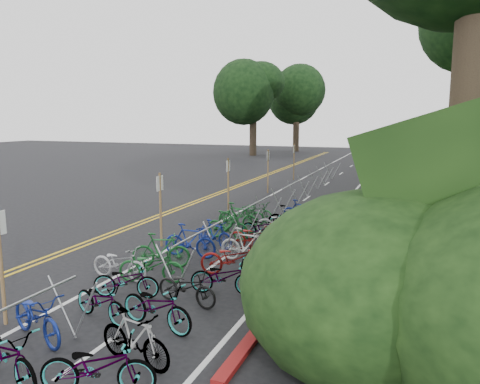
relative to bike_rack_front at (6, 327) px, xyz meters
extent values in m
plane|color=black|center=(-2.42, 3.04, -0.93)|extent=(120.00, 120.00, 0.00)
cube|color=gold|center=(-4.57, 13.04, -0.93)|extent=(0.12, 80.00, 0.01)
cube|color=gold|center=(-4.27, 13.04, -0.93)|extent=(0.12, 80.00, 0.01)
cube|color=silver|center=(-1.42, 13.04, -0.93)|extent=(0.12, 80.00, 0.01)
cube|color=silver|center=(2.78, 13.04, -0.93)|extent=(0.12, 80.00, 0.01)
cube|color=silver|center=(0.68, 1.04, -0.93)|extent=(0.10, 1.60, 0.01)
cube|color=silver|center=(0.68, 7.04, -0.93)|extent=(0.10, 1.60, 0.01)
cube|color=silver|center=(0.68, 13.04, -0.93)|extent=(0.10, 1.60, 0.01)
cube|color=silver|center=(0.68, 19.04, -0.93)|extent=(0.10, 1.60, 0.01)
cube|color=silver|center=(0.68, 25.04, -0.93)|extent=(0.10, 1.60, 0.01)
cube|color=silver|center=(0.68, 31.04, -0.93)|extent=(0.10, 1.60, 0.01)
cube|color=silver|center=(0.68, 37.04, -0.93)|extent=(0.10, 1.60, 0.01)
cube|color=maroon|center=(3.28, 15.04, -0.88)|extent=(0.25, 28.00, 0.10)
cube|color=#382819|center=(3.98, 25.04, -0.85)|extent=(1.40, 44.00, 0.16)
ellipsoid|color=#284C19|center=(4.78, 6.04, 0.11)|extent=(2.00, 2.80, 1.60)
ellipsoid|color=#284C19|center=(5.58, 11.04, 0.62)|extent=(2.60, 3.64, 2.08)
ellipsoid|color=#284C19|center=(6.78, 17.04, 1.06)|extent=(2.20, 3.08, 1.76)
ellipsoid|color=#284C19|center=(5.38, 23.04, 0.63)|extent=(3.00, 4.20, 2.40)
ellipsoid|color=#284C19|center=(6.08, 29.04, 0.79)|extent=(2.40, 3.36, 1.92)
ellipsoid|color=#284C19|center=(7.38, 33.04, 1.48)|extent=(2.80, 3.92, 2.24)
ellipsoid|color=#284C19|center=(4.58, 9.04, -0.03)|extent=(1.80, 2.52, 1.44)
ellipsoid|color=#284C19|center=(7.58, 21.04, 1.67)|extent=(3.20, 4.48, 2.56)
ellipsoid|color=black|center=(5.58, 3.54, 0.28)|extent=(5.28, 6.16, 3.52)
cylinder|color=#2D2319|center=(7.08, 6.04, 3.02)|extent=(0.79, 0.79, 5.51)
cylinder|color=#2D2319|center=(-11.42, 45.04, 1.82)|extent=(0.79, 0.79, 5.51)
ellipsoid|color=black|center=(-11.42, 45.04, 6.84)|extent=(7.53, 7.53, 7.16)
cylinder|color=#2D2319|center=(-8.42, 53.04, 1.61)|extent=(0.77, 0.77, 5.08)
ellipsoid|color=black|center=(-8.42, 53.04, 6.13)|extent=(6.59, 6.59, 6.26)
cylinder|color=#949699|center=(0.00, 0.00, 0.32)|extent=(0.05, 3.35, 0.05)
cylinder|color=#949699|center=(-0.28, 1.57, -0.31)|extent=(0.63, 0.04, 1.23)
cylinder|color=#949699|center=(0.28, 1.57, -0.31)|extent=(0.63, 0.04, 1.23)
cylinder|color=#949699|center=(0.58, 6.04, 0.22)|extent=(0.05, 3.00, 0.05)
cylinder|color=#949699|center=(0.30, 4.64, -0.36)|extent=(0.58, 0.04, 1.13)
cylinder|color=#949699|center=(0.86, 4.64, -0.36)|extent=(0.58, 0.04, 1.13)
cylinder|color=#949699|center=(0.30, 7.44, -0.36)|extent=(0.58, 0.04, 1.13)
cylinder|color=#949699|center=(0.86, 7.44, -0.36)|extent=(0.58, 0.04, 1.13)
cylinder|color=#949699|center=(0.58, 11.04, 0.22)|extent=(0.05, 3.00, 0.05)
cylinder|color=#949699|center=(0.30, 9.64, -0.36)|extent=(0.58, 0.04, 1.13)
cylinder|color=#949699|center=(0.86, 9.64, -0.36)|extent=(0.58, 0.04, 1.13)
cylinder|color=#949699|center=(0.30, 12.44, -0.36)|extent=(0.58, 0.04, 1.13)
cylinder|color=#949699|center=(0.86, 12.44, -0.36)|extent=(0.58, 0.04, 1.13)
cylinder|color=#949699|center=(0.58, 16.04, 0.22)|extent=(0.05, 3.00, 0.05)
cylinder|color=#949699|center=(0.30, 14.64, -0.36)|extent=(0.58, 0.04, 1.13)
cylinder|color=#949699|center=(0.86, 14.64, -0.36)|extent=(0.58, 0.04, 1.13)
cylinder|color=#949699|center=(0.30, 17.44, -0.36)|extent=(0.58, 0.04, 1.13)
cylinder|color=#949699|center=(0.86, 17.44, -0.36)|extent=(0.58, 0.04, 1.13)
cylinder|color=#949699|center=(0.58, 21.04, 0.22)|extent=(0.05, 3.00, 0.05)
cylinder|color=#949699|center=(0.30, 19.64, -0.36)|extent=(0.58, 0.04, 1.13)
cylinder|color=#949699|center=(0.86, 19.64, -0.36)|extent=(0.58, 0.04, 1.13)
cylinder|color=#949699|center=(0.30, 22.44, -0.36)|extent=(0.58, 0.04, 1.13)
cylinder|color=#949699|center=(0.86, 22.44, -0.36)|extent=(0.58, 0.04, 1.13)
cylinder|color=#949699|center=(0.58, 26.04, 0.22)|extent=(0.05, 3.00, 0.05)
cylinder|color=#949699|center=(0.30, 24.64, -0.36)|extent=(0.58, 0.04, 1.13)
cylinder|color=#949699|center=(0.86, 24.64, -0.36)|extent=(0.58, 0.04, 1.13)
cylinder|color=#949699|center=(0.30, 27.44, -0.36)|extent=(0.58, 0.04, 1.13)
cylinder|color=#949699|center=(0.86, 27.44, -0.36)|extent=(0.58, 0.04, 1.13)
cylinder|color=brown|center=(-1.82, 1.59, 0.33)|extent=(0.08, 0.08, 2.52)
cylinder|color=brown|center=(-1.82, 8.04, 0.32)|extent=(0.08, 0.08, 2.50)
cube|color=silver|center=(-1.82, 8.04, 1.22)|extent=(0.02, 0.40, 0.50)
cylinder|color=brown|center=(-1.82, 14.04, 0.32)|extent=(0.08, 0.08, 2.50)
cube|color=silver|center=(-1.82, 14.04, 1.22)|extent=(0.02, 0.40, 0.50)
cylinder|color=brown|center=(-1.82, 20.04, 0.32)|extent=(0.08, 0.08, 2.50)
cube|color=silver|center=(-1.82, 20.04, 1.22)|extent=(0.02, 0.40, 0.50)
cylinder|color=brown|center=(-1.82, 26.04, 0.32)|extent=(0.08, 0.08, 2.50)
cube|color=silver|center=(-1.82, 26.04, 1.22)|extent=(0.02, 0.40, 0.50)
imported|color=#9E9EA3|center=(-1.20, 4.78, -0.48)|extent=(0.70, 1.77, 0.91)
imported|color=slate|center=(0.02, -0.07, -0.44)|extent=(1.17, 1.98, 0.98)
imported|color=slate|center=(1.64, 0.18, -0.45)|extent=(1.20, 1.95, 0.97)
imported|color=navy|center=(-0.65, 1.29, -0.44)|extent=(1.28, 1.97, 0.98)
imported|color=slate|center=(1.66, 1.16, -0.44)|extent=(0.82, 1.71, 0.99)
imported|color=slate|center=(-0.05, 2.48, -0.50)|extent=(1.02, 1.74, 0.86)
imported|color=slate|center=(1.28, 2.54, -0.44)|extent=(1.03, 1.95, 0.97)
imported|color=slate|center=(-0.29, 3.76, -0.50)|extent=(0.96, 1.72, 0.86)
imported|color=black|center=(1.27, 3.89, -0.50)|extent=(0.84, 1.71, 0.86)
imported|color=#144C1E|center=(-0.27, 4.87, -0.47)|extent=(1.04, 1.86, 0.92)
imported|color=slate|center=(1.83, 4.79, -0.49)|extent=(0.88, 1.77, 0.89)
imported|color=#144C1E|center=(-0.66, 6.05, -0.42)|extent=(0.98, 1.77, 1.02)
imported|color=maroon|center=(1.56, 6.11, -0.44)|extent=(0.92, 1.94, 0.98)
imported|color=navy|center=(-0.34, 7.26, -0.40)|extent=(0.50, 1.75, 1.05)
imported|color=beige|center=(1.47, 7.40, -0.41)|extent=(0.65, 1.76, 1.03)
imported|color=navy|center=(-0.08, 8.54, -0.47)|extent=(0.93, 1.60, 0.93)
imported|color=maroon|center=(1.32, 8.54, -0.45)|extent=(0.79, 1.86, 0.95)
imported|color=#144C1E|center=(-0.06, 9.67, -0.42)|extent=(0.74, 1.74, 1.01)
imported|color=slate|center=(1.20, 9.87, -0.46)|extent=(1.02, 1.88, 0.94)
imported|color=#144C1E|center=(-0.16, 10.91, -0.38)|extent=(0.92, 1.90, 1.10)
imported|color=#9E9EA3|center=(1.60, 10.82, -0.44)|extent=(0.97, 1.94, 0.97)
imported|color=#144C1E|center=(-0.30, 11.93, -0.48)|extent=(0.74, 1.76, 0.90)
imported|color=slate|center=(1.64, 11.73, -0.44)|extent=(0.62, 1.67, 0.98)
imported|color=#144C1E|center=(-0.02, 12.83, -0.51)|extent=(1.08, 1.69, 0.84)
imported|color=navy|center=(1.78, 13.04, -0.44)|extent=(0.84, 1.69, 0.98)
camera|label=1|loc=(6.09, -5.34, 3.38)|focal=35.00mm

